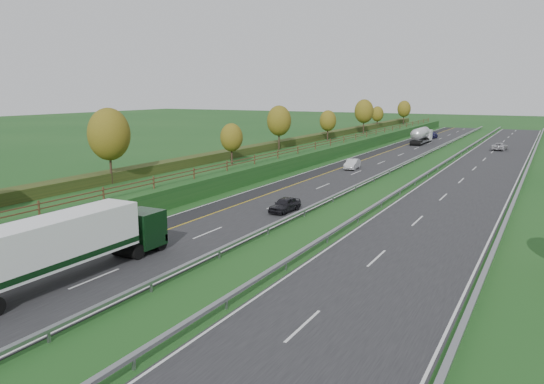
{
  "coord_description": "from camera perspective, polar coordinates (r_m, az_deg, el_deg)",
  "views": [
    {
      "loc": [
        25.29,
        -11.03,
        11.35
      ],
      "look_at": [
        2.9,
        30.9,
        2.2
      ],
      "focal_mm": 35.0,
      "sensor_mm": 36.0,
      "label": 1
    }
  ],
  "objects": [
    {
      "name": "car_oncoming",
      "position": [
        110.97,
        23.27,
        4.53
      ],
      "size": [
        2.77,
        5.28,
        1.42
      ],
      "primitive_type": "imported",
      "rotation": [
        0.0,
        0.0,
        3.06
      ],
      "color": "#B7B6BB",
      "rests_on": "far_carriageway"
    },
    {
      "name": "embankment_left",
      "position": [
        81.35,
        -0.23,
        3.58
      ],
      "size": [
        12.0,
        200.0,
        2.0
      ],
      "primitive_type": "cube",
      "color": "#194619",
      "rests_on": "ground"
    },
    {
      "name": "car_dark_near",
      "position": [
        50.03,
        1.39,
        -1.36
      ],
      "size": [
        1.9,
        4.14,
        1.38
      ],
      "primitive_type": "imported",
      "rotation": [
        0.0,
        0.0,
        -0.07
      ],
      "color": "black",
      "rests_on": "near_carriageway"
    },
    {
      "name": "ground",
      "position": [
        69.19,
        13.24,
        1.16
      ],
      "size": [
        400.0,
        400.0,
        0.0
      ],
      "primitive_type": "plane",
      "color": "#194619",
      "rests_on": "ground"
    },
    {
      "name": "hedge_left",
      "position": [
        82.13,
        -1.46,
        4.74
      ],
      "size": [
        2.2,
        180.0,
        1.1
      ],
      "primitive_type": "cube",
      "color": "#263515",
      "rests_on": "embankment_left"
    },
    {
      "name": "car_small_far",
      "position": [
        132.18,
        16.71,
        5.86
      ],
      "size": [
        2.75,
        5.48,
        1.53
      ],
      "primitive_type": "imported",
      "rotation": [
        0.0,
        0.0,
        -0.12
      ],
      "color": "#171646",
      "rests_on": "near_carriageway"
    },
    {
      "name": "fence_left",
      "position": [
        78.76,
        2.52,
        4.6
      ],
      "size": [
        0.12,
        189.06,
        1.2
      ],
      "color": "#422B19",
      "rests_on": "embankment_left"
    },
    {
      "name": "outer_barrier_far",
      "position": [
        71.9,
        25.39,
        1.25
      ],
      "size": [
        0.32,
        200.0,
        0.71
      ],
      "color": "gray",
      "rests_on": "ground"
    },
    {
      "name": "far_carriageway",
      "position": [
        72.46,
        20.78,
        1.19
      ],
      "size": [
        10.5,
        200.0,
        0.04
      ],
      "primitive_type": "cube",
      "color": "black",
      "rests_on": "ground"
    },
    {
      "name": "near_carriageway",
      "position": [
        76.24,
        8.41,
        2.23
      ],
      "size": [
        10.5,
        200.0,
        0.04
      ],
      "primitive_type": "cube",
      "color": "black",
      "rests_on": "ground"
    },
    {
      "name": "hard_shoulder",
      "position": [
        77.57,
        5.8,
        2.44
      ],
      "size": [
        3.0,
        200.0,
        0.04
      ],
      "primitive_type": "cube",
      "color": "black",
      "rests_on": "ground"
    },
    {
      "name": "car_silver_mid",
      "position": [
        78.21,
        8.64,
        3.0
      ],
      "size": [
        1.95,
        4.56,
        1.46
      ],
      "primitive_type": "imported",
      "rotation": [
        0.0,
        0.0,
        0.09
      ],
      "color": "silver",
      "rests_on": "near_carriageway"
    },
    {
      "name": "trees_left",
      "position": [
        77.73,
        -1.19,
        7.22
      ],
      "size": [
        6.64,
        164.3,
        7.66
      ],
      "color": "#2D2116",
      "rests_on": "embankment_left"
    },
    {
      "name": "median_barrier_far",
      "position": [
        73.28,
        16.4,
        2.02
      ],
      "size": [
        0.32,
        200.0,
        0.71
      ],
      "color": "gray",
      "rests_on": "ground"
    },
    {
      "name": "median_barrier_near",
      "position": [
        74.46,
        12.56,
        2.34
      ],
      "size": [
        0.32,
        200.0,
        0.71
      ],
      "color": "gray",
      "rests_on": "ground"
    },
    {
      "name": "box_lorry",
      "position": [
        33.77,
        -21.95,
        -5.4
      ],
      "size": [
        2.58,
        16.28,
        4.06
      ],
      "color": "black",
      "rests_on": "near_carriageway"
    },
    {
      "name": "road_tanker",
      "position": [
        118.83,
        15.78,
        5.91
      ],
      "size": [
        2.4,
        11.22,
        3.46
      ],
      "color": "silver",
      "rests_on": "near_carriageway"
    },
    {
      "name": "lane_markings",
      "position": [
        74.25,
        13.03,
        1.86
      ],
      "size": [
        26.75,
        200.0,
        0.01
      ],
      "color": "silver",
      "rests_on": "near_carriageway"
    }
  ]
}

